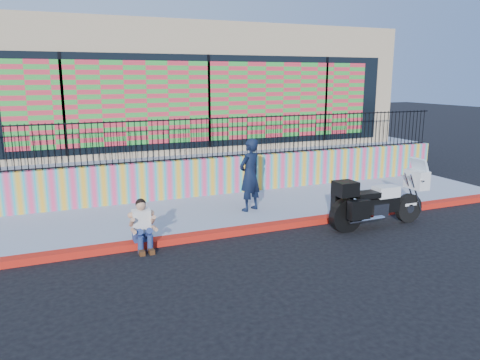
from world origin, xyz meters
TOP-DOWN VIEW (x-y plane):
  - ground at (0.00, 0.00)m, footprint 90.00×90.00m
  - red_curb at (0.00, 0.00)m, footprint 16.00×0.30m
  - sidewalk at (0.00, 1.65)m, footprint 16.00×3.00m
  - mural_wall at (0.00, 3.25)m, footprint 16.00×0.20m
  - metal_fence at (0.00, 3.25)m, footprint 15.80×0.04m
  - elevated_platform at (0.00, 8.35)m, footprint 16.00×10.00m
  - storefront_building at (0.00, 8.13)m, footprint 14.00×8.06m
  - police_motorcycle at (2.56, -0.81)m, footprint 2.62×0.86m
  - police_officer at (0.10, 1.26)m, footprint 0.82×0.70m
  - seated_man at (-3.00, -0.16)m, footprint 0.54×0.71m

SIDE VIEW (x-z plane):
  - ground at x=0.00m, z-range 0.00..0.00m
  - red_curb at x=0.00m, z-range 0.00..0.15m
  - sidewalk at x=0.00m, z-range 0.00..0.15m
  - seated_man at x=-3.00m, z-range -0.08..0.98m
  - elevated_platform at x=0.00m, z-range 0.00..1.25m
  - police_motorcycle at x=2.56m, z-range -0.13..1.50m
  - mural_wall at x=0.00m, z-range 0.15..1.25m
  - police_officer at x=0.10m, z-range 0.15..2.06m
  - metal_fence at x=0.00m, z-range 1.25..2.45m
  - storefront_building at x=0.00m, z-range 1.25..5.25m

